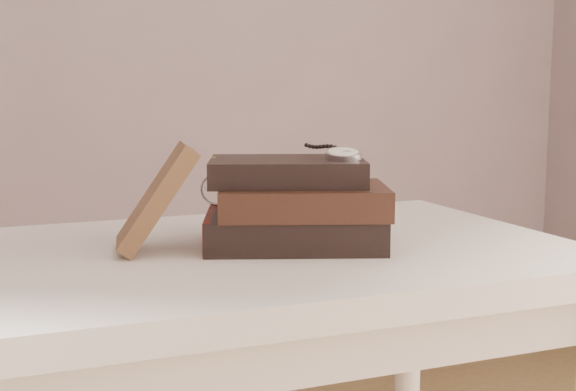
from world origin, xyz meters
name	(u,v)px	position (x,y,z in m)	size (l,w,h in m)	color
table	(231,311)	(0.00, 0.35, 0.66)	(1.00, 0.60, 0.75)	silver
book_stack	(295,206)	(0.09, 0.33, 0.81)	(0.30, 0.26, 0.13)	black
journal	(157,198)	(-0.10, 0.37, 0.83)	(0.02, 0.10, 0.17)	#432C1A
pocket_watch	(342,154)	(0.15, 0.30, 0.89)	(0.07, 0.16, 0.02)	silver
eyeglasses	(234,189)	(0.04, 0.45, 0.82)	(0.14, 0.15, 0.05)	silver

